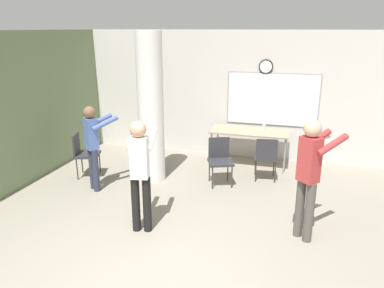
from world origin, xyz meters
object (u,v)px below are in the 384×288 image
chair_near_pillar (142,145)px  person_watching_back (93,142)px  person_playing_side (310,171)px  person_playing_front (140,168)px  folding_table (250,133)px  chair_table_right (266,155)px  chair_table_front (220,158)px  chair_by_left_wall (84,152)px  bottle_on_table (264,126)px

chair_near_pillar → person_watching_back: bearing=-108.5°
person_playing_side → person_playing_front: bearing=-169.4°
chair_near_pillar → folding_table: bearing=22.2°
folding_table → chair_near_pillar: chair_near_pillar is taller
chair_table_right → chair_table_front: (-0.82, -0.39, 0.00)m
chair_near_pillar → chair_by_left_wall: size_ratio=1.00×
bottle_on_table → chair_near_pillar: (-2.37, -0.98, -0.34)m
person_playing_front → bottle_on_table: bearing=67.0°
chair_by_left_wall → person_playing_side: (4.20, -1.16, 0.50)m
chair_by_left_wall → person_playing_front: (1.92, -1.59, 0.46)m
chair_by_left_wall → person_watching_back: size_ratio=0.56×
chair_table_right → folding_table: bearing=119.0°
chair_table_front → chair_near_pillar: (-1.71, 0.30, 0.00)m
person_playing_side → person_playing_front: 2.32m
bottle_on_table → chair_near_pillar: 2.59m
chair_table_right → person_watching_back: 3.22m
person_watching_back → bottle_on_table: bearing=38.2°
chair_table_right → bottle_on_table: bearing=99.6°
chair_near_pillar → chair_by_left_wall: same height
bottle_on_table → person_playing_front: size_ratio=0.14×
person_watching_back → person_playing_front: bearing=-38.1°
chair_by_left_wall → person_watching_back: person_watching_back is taller
person_playing_front → person_watching_back: bearing=141.9°
bottle_on_table → person_playing_side: (0.89, -2.84, 0.16)m
folding_table → person_watching_back: size_ratio=1.05×
person_playing_side → person_playing_front: (-2.27, -0.43, -0.04)m
chair_table_right → person_watching_back: (-2.92, -1.29, 0.40)m
person_playing_side → bottle_on_table: bearing=107.4°
folding_table → person_playing_front: bearing=-109.4°
bottle_on_table → chair_table_right: size_ratio=0.26×
chair_table_right → person_playing_side: person_playing_side is taller
chair_table_front → person_playing_side: bearing=-45.2°
bottle_on_table → chair_near_pillar: bearing=-157.6°
chair_by_left_wall → person_playing_side: size_ratio=0.51×
chair_near_pillar → chair_by_left_wall: 1.17m
person_playing_side → person_watching_back: person_playing_side is taller
folding_table → chair_near_pillar: 2.27m
folding_table → chair_near_pillar: size_ratio=1.88×
bottle_on_table → folding_table: bearing=-156.1°
folding_table → chair_table_right: size_ratio=1.88×
chair_near_pillar → person_watching_back: person_watching_back is taller
person_playing_side → folding_table: bearing=113.2°
chair_table_front → folding_table: bearing=71.4°
folding_table → chair_by_left_wall: chair_by_left_wall is taller
chair_by_left_wall → folding_table: bearing=27.1°
bottle_on_table → chair_table_front: bottle_on_table is taller
bottle_on_table → chair_by_left_wall: size_ratio=0.26×
bottle_on_table → person_watching_back: (-2.77, -2.18, 0.06)m
folding_table → person_playing_side: person_playing_side is taller
folding_table → chair_table_front: bearing=-108.6°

